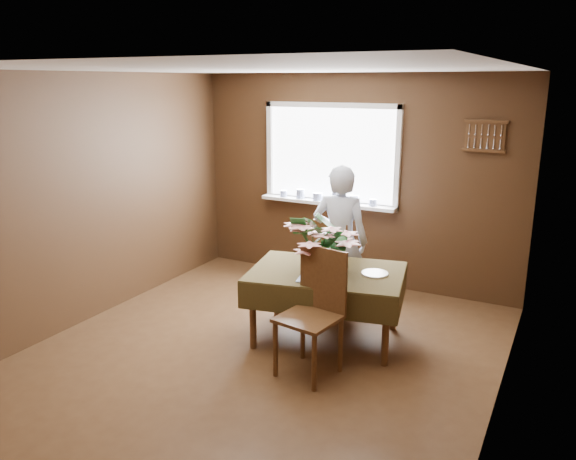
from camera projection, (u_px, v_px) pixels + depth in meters
The scene contains 15 objects.
floor at pixel (260, 356), 5.08m from camera, with size 4.50×4.50×0.00m, color #452B17.
ceiling at pixel (256, 69), 4.43m from camera, with size 4.50×4.50×0.00m, color white.
wall_back at pixel (354, 181), 6.68m from camera, with size 4.00×4.00×0.00m, color brown.
wall_front at pixel (31, 319), 2.83m from camera, with size 4.00×4.00×0.00m, color brown.
wall_left at pixel (87, 200), 5.65m from camera, with size 4.50×4.50×0.00m, color brown.
wall_right at pixel (508, 255), 3.86m from camera, with size 4.50×4.50×0.00m, color brown.
window_assembly at pixel (329, 172), 6.74m from camera, with size 1.72×0.20×1.22m.
spoon_rack at pixel (485, 136), 5.85m from camera, with size 0.44×0.05×0.33m.
dining_table at pixel (327, 279), 5.27m from camera, with size 1.59×1.24×0.70m.
chair_far at pixel (335, 261), 6.01m from camera, with size 0.49×0.49×0.99m.
chair_near at pixel (315, 307), 4.70m from camera, with size 0.53×0.53×1.06m.
seated_woman at pixel (340, 241), 5.82m from camera, with size 0.58×0.38×1.60m, color white.
flower_bouquet at pixel (323, 242), 4.98m from camera, with size 0.59×0.59×0.51m.
side_plate at pixel (375, 273), 5.15m from camera, with size 0.25×0.25×0.01m, color white.
table_knife at pixel (343, 281), 4.95m from camera, with size 0.02×0.21×0.00m, color silver.
Camera 1 is at (2.36, -3.97, 2.41)m, focal length 35.00 mm.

